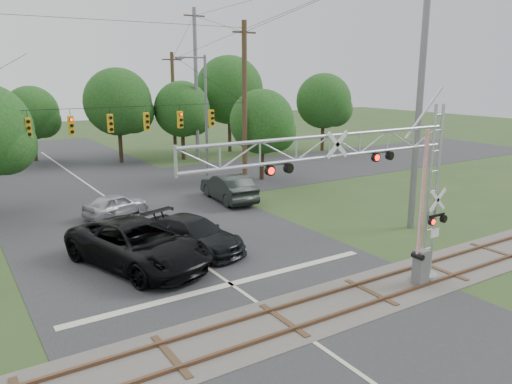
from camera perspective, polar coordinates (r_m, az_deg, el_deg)
ground at (r=15.69m, az=7.63°, el=-17.34°), size 160.00×160.00×0.00m
road_main at (r=23.44m, az=-8.41°, el=-6.65°), size 14.00×90.00×0.02m
road_cross at (r=36.20m, az=-17.62°, el=0.03°), size 90.00×12.00×0.02m
railroad_track at (r=17.04m, az=3.16°, el=-14.46°), size 90.00×3.20×0.17m
crossing_gantry at (r=17.51m, az=13.41°, el=0.91°), size 10.96×0.88×6.91m
traffic_signal_span at (r=31.80m, az=-14.85°, el=8.67°), size 19.34×0.36×11.50m
pickup_black at (r=21.68m, az=-13.31°, el=-5.84°), size 5.21×7.68×1.95m
car_dark at (r=23.17m, az=-7.15°, el=-4.83°), size 3.80×5.79×1.56m
sedan_silver at (r=29.70m, az=-15.69°, el=-1.40°), size 4.15×2.71×1.31m
suv_dark at (r=31.96m, az=-3.17°, el=0.52°), size 2.33×5.46×1.75m
streetlight at (r=39.48m, az=-5.98°, el=9.34°), size 2.50×0.26×9.37m
utility_poles at (r=34.07m, az=-12.63°, el=10.24°), size 25.56×28.68×14.25m
treeline at (r=45.16m, az=-20.00°, el=9.42°), size 53.48×24.49×9.83m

